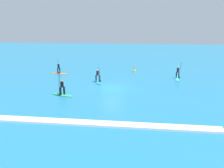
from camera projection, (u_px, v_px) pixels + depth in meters
name	position (u px, v px, depth m)	size (l,w,h in m)	color
ground_plane	(112.00, 88.00, 26.99)	(120.00, 120.00, 0.00)	#1E6B93
surfer_on_blue_board	(98.00, 79.00, 29.40)	(1.61, 2.50, 2.05)	#1E8CD1
surfer_on_teal_board	(178.00, 76.00, 31.39)	(0.97, 3.34, 2.36)	#33C6CC
surfer_on_green_board	(62.00, 91.00, 24.09)	(2.76, 1.44, 2.37)	#23B266
surfer_on_orange_board	(59.00, 71.00, 34.47)	(2.86, 0.91, 2.31)	orange
marker_buoy	(135.00, 71.00, 35.93)	(0.40, 0.40, 1.25)	yellow
wave_crest	(96.00, 124.00, 17.21)	(18.92, 0.90, 0.18)	white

